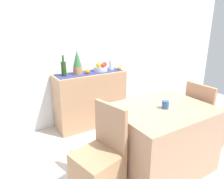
{
  "coord_description": "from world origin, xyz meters",
  "views": [
    {
      "loc": [
        -1.41,
        -1.92,
        1.62
      ],
      "look_at": [
        0.0,
        0.37,
        0.74
      ],
      "focal_mm": 33.22,
      "sensor_mm": 36.0,
      "label": 1
    }
  ],
  "objects_px": {
    "sideboard_console": "(91,99)",
    "chair_by_corner": "(203,128)",
    "coffee_cup": "(165,105)",
    "chair_near_window": "(98,170)",
    "dining_table": "(160,138)",
    "ceramic_vase": "(111,65)",
    "wine_bottle": "(64,69)",
    "fruit_bowl": "(100,69)",
    "potted_plant": "(77,63)"
  },
  "relations": [
    {
      "from": "sideboard_console",
      "to": "wine_bottle",
      "type": "height_order",
      "value": "wine_bottle"
    },
    {
      "from": "fruit_bowl",
      "to": "coffee_cup",
      "type": "xyz_separation_m",
      "value": [
        0.02,
        -1.39,
        -0.13
      ]
    },
    {
      "from": "fruit_bowl",
      "to": "coffee_cup",
      "type": "height_order",
      "value": "fruit_bowl"
    },
    {
      "from": "fruit_bowl",
      "to": "wine_bottle",
      "type": "bearing_deg",
      "value": -180.0
    },
    {
      "from": "ceramic_vase",
      "to": "dining_table",
      "type": "xyz_separation_m",
      "value": [
        -0.19,
        -1.37,
        -0.59
      ]
    },
    {
      "from": "sideboard_console",
      "to": "chair_by_corner",
      "type": "bearing_deg",
      "value": -53.97
    },
    {
      "from": "dining_table",
      "to": "wine_bottle",
      "type": "bearing_deg",
      "value": 114.08
    },
    {
      "from": "dining_table",
      "to": "chair_by_corner",
      "type": "bearing_deg",
      "value": -0.0
    },
    {
      "from": "chair_near_window",
      "to": "sideboard_console",
      "type": "bearing_deg",
      "value": 66.61
    },
    {
      "from": "wine_bottle",
      "to": "ceramic_vase",
      "type": "relative_size",
      "value": 1.83
    },
    {
      "from": "dining_table",
      "to": "coffee_cup",
      "type": "distance_m",
      "value": 0.41
    },
    {
      "from": "sideboard_console",
      "to": "dining_table",
      "type": "height_order",
      "value": "sideboard_console"
    },
    {
      "from": "ceramic_vase",
      "to": "chair_by_corner",
      "type": "height_order",
      "value": "ceramic_vase"
    },
    {
      "from": "potted_plant",
      "to": "dining_table",
      "type": "relative_size",
      "value": 0.34
    },
    {
      "from": "dining_table",
      "to": "chair_near_window",
      "type": "relative_size",
      "value": 1.17
    },
    {
      "from": "sideboard_console",
      "to": "dining_table",
      "type": "relative_size",
      "value": 1.05
    },
    {
      "from": "potted_plant",
      "to": "chair_near_window",
      "type": "height_order",
      "value": "potted_plant"
    },
    {
      "from": "fruit_bowl",
      "to": "coffee_cup",
      "type": "bearing_deg",
      "value": -89.11
    },
    {
      "from": "ceramic_vase",
      "to": "coffee_cup",
      "type": "height_order",
      "value": "ceramic_vase"
    },
    {
      "from": "sideboard_console",
      "to": "potted_plant",
      "type": "distance_m",
      "value": 0.64
    },
    {
      "from": "fruit_bowl",
      "to": "potted_plant",
      "type": "height_order",
      "value": "potted_plant"
    },
    {
      "from": "coffee_cup",
      "to": "chair_near_window",
      "type": "relative_size",
      "value": 0.1
    },
    {
      "from": "dining_table",
      "to": "chair_by_corner",
      "type": "distance_m",
      "value": 0.8
    },
    {
      "from": "wine_bottle",
      "to": "chair_near_window",
      "type": "bearing_deg",
      "value": -97.57
    },
    {
      "from": "potted_plant",
      "to": "ceramic_vase",
      "type": "bearing_deg",
      "value": 0.0
    },
    {
      "from": "sideboard_console",
      "to": "coffee_cup",
      "type": "height_order",
      "value": "sideboard_console"
    },
    {
      "from": "wine_bottle",
      "to": "sideboard_console",
      "type": "bearing_deg",
      "value": 0.0
    },
    {
      "from": "sideboard_console",
      "to": "dining_table",
      "type": "bearing_deg",
      "value": -81.57
    },
    {
      "from": "ceramic_vase",
      "to": "potted_plant",
      "type": "bearing_deg",
      "value": 180.0
    },
    {
      "from": "chair_near_window",
      "to": "chair_by_corner",
      "type": "xyz_separation_m",
      "value": [
        1.58,
        -0.0,
        0.0
      ]
    },
    {
      "from": "potted_plant",
      "to": "coffee_cup",
      "type": "distance_m",
      "value": 1.48
    },
    {
      "from": "dining_table",
      "to": "ceramic_vase",
      "type": "bearing_deg",
      "value": 82.25
    },
    {
      "from": "ceramic_vase",
      "to": "potted_plant",
      "type": "height_order",
      "value": "potted_plant"
    },
    {
      "from": "potted_plant",
      "to": "sideboard_console",
      "type": "bearing_deg",
      "value": 0.0
    },
    {
      "from": "potted_plant",
      "to": "coffee_cup",
      "type": "bearing_deg",
      "value": -73.75
    },
    {
      "from": "ceramic_vase",
      "to": "dining_table",
      "type": "bearing_deg",
      "value": -97.75
    },
    {
      "from": "fruit_bowl",
      "to": "chair_by_corner",
      "type": "bearing_deg",
      "value": -59.5
    },
    {
      "from": "ceramic_vase",
      "to": "chair_by_corner",
      "type": "relative_size",
      "value": 0.18
    },
    {
      "from": "sideboard_console",
      "to": "chair_by_corner",
      "type": "height_order",
      "value": "chair_by_corner"
    },
    {
      "from": "coffee_cup",
      "to": "fruit_bowl",
      "type": "bearing_deg",
      "value": 90.89
    },
    {
      "from": "wine_bottle",
      "to": "fruit_bowl",
      "type": "bearing_deg",
      "value": 0.0
    },
    {
      "from": "ceramic_vase",
      "to": "chair_near_window",
      "type": "xyz_separation_m",
      "value": [
        -0.98,
        -1.36,
        -0.69
      ]
    },
    {
      "from": "coffee_cup",
      "to": "potted_plant",
      "type": "bearing_deg",
      "value": 106.25
    },
    {
      "from": "wine_bottle",
      "to": "chair_near_window",
      "type": "xyz_separation_m",
      "value": [
        -0.18,
        -1.36,
        -0.72
      ]
    },
    {
      "from": "sideboard_console",
      "to": "chair_near_window",
      "type": "height_order",
      "value": "chair_near_window"
    },
    {
      "from": "coffee_cup",
      "to": "chair_near_window",
      "type": "xyz_separation_m",
      "value": [
        -0.8,
        0.03,
        -0.52
      ]
    },
    {
      "from": "fruit_bowl",
      "to": "ceramic_vase",
      "type": "relative_size",
      "value": 1.36
    },
    {
      "from": "fruit_bowl",
      "to": "chair_near_window",
      "type": "relative_size",
      "value": 0.25
    },
    {
      "from": "wine_bottle",
      "to": "coffee_cup",
      "type": "relative_size",
      "value": 3.49
    },
    {
      "from": "wine_bottle",
      "to": "chair_by_corner",
      "type": "distance_m",
      "value": 2.09
    }
  ]
}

